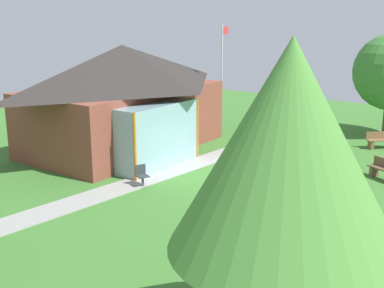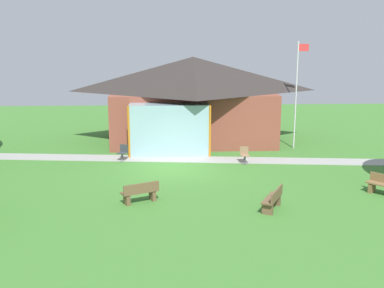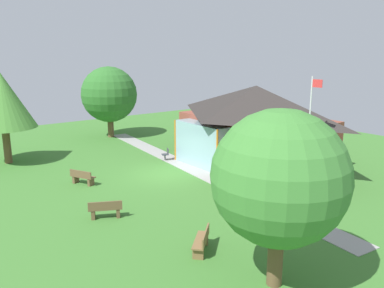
{
  "view_description": "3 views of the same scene",
  "coord_description": "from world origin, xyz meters",
  "px_view_note": "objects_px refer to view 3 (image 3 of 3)",
  "views": [
    {
      "loc": [
        -16.03,
        -10.06,
        6.38
      ],
      "look_at": [
        0.16,
        1.53,
        1.18
      ],
      "focal_mm": 44.76,
      "sensor_mm": 36.0,
      "label": 1
    },
    {
      "loc": [
        -0.16,
        -23.29,
        6.66
      ],
      "look_at": [
        0.95,
        1.33,
        1.01
      ],
      "focal_mm": 46.01,
      "sensor_mm": 36.0,
      "label": 2
    },
    {
      "loc": [
        19.14,
        -12.68,
        7.27
      ],
      "look_at": [
        -0.57,
        2.57,
        1.47
      ],
      "focal_mm": 36.69,
      "sensor_mm": 36.0,
      "label": 3
    }
  ],
  "objects_px": {
    "tree_lawn_corner": "(2,100)",
    "tree_far_east": "(279,178)",
    "bench_lawn_far_right": "(202,242)",
    "bench_front_right": "(106,210)",
    "tree_west_hedge": "(109,95)",
    "pavilion": "(253,123)",
    "patio_chair_lawn_spare": "(218,180)",
    "patio_chair_west": "(166,155)",
    "bench_front_center": "(82,178)",
    "flagpole": "(309,130)"
  },
  "relations": [
    {
      "from": "tree_lawn_corner",
      "to": "tree_far_east",
      "type": "relative_size",
      "value": 1.08
    },
    {
      "from": "bench_lawn_far_right",
      "to": "tree_far_east",
      "type": "distance_m",
      "value": 4.44
    },
    {
      "from": "bench_front_right",
      "to": "tree_west_hedge",
      "type": "relative_size",
      "value": 0.25
    },
    {
      "from": "tree_lawn_corner",
      "to": "tree_far_east",
      "type": "distance_m",
      "value": 20.81
    },
    {
      "from": "tree_lawn_corner",
      "to": "bench_lawn_far_right",
      "type": "bearing_deg",
      "value": 8.68
    },
    {
      "from": "pavilion",
      "to": "tree_lawn_corner",
      "type": "height_order",
      "value": "tree_lawn_corner"
    },
    {
      "from": "patio_chair_lawn_spare",
      "to": "patio_chair_west",
      "type": "xyz_separation_m",
      "value": [
        -6.33,
        0.8,
        0.0
      ]
    },
    {
      "from": "patio_chair_lawn_spare",
      "to": "tree_lawn_corner",
      "type": "height_order",
      "value": "tree_lawn_corner"
    },
    {
      "from": "tree_far_east",
      "to": "bench_front_right",
      "type": "bearing_deg",
      "value": -166.09
    },
    {
      "from": "bench_front_center",
      "to": "tree_lawn_corner",
      "type": "xyz_separation_m",
      "value": [
        -7.36,
        -2.2,
        3.85
      ]
    },
    {
      "from": "patio_chair_west",
      "to": "tree_lawn_corner",
      "type": "xyz_separation_m",
      "value": [
        -6.07,
        -8.76,
        3.84
      ]
    },
    {
      "from": "bench_front_right",
      "to": "bench_front_center",
      "type": "bearing_deg",
      "value": 105.57
    },
    {
      "from": "pavilion",
      "to": "tree_lawn_corner",
      "type": "bearing_deg",
      "value": -126.91
    },
    {
      "from": "flagpole",
      "to": "patio_chair_west",
      "type": "distance_m",
      "value": 10.47
    },
    {
      "from": "flagpole",
      "to": "tree_lawn_corner",
      "type": "xyz_separation_m",
      "value": [
        -15.81,
        -11.22,
        0.89
      ]
    },
    {
      "from": "bench_front_center",
      "to": "pavilion",
      "type": "bearing_deg",
      "value": 50.95
    },
    {
      "from": "patio_chair_lawn_spare",
      "to": "patio_chair_west",
      "type": "distance_m",
      "value": 6.38
    },
    {
      "from": "pavilion",
      "to": "bench_front_right",
      "type": "relative_size",
      "value": 6.93
    },
    {
      "from": "patio_chair_lawn_spare",
      "to": "tree_west_hedge",
      "type": "bearing_deg",
      "value": -8.68
    },
    {
      "from": "patio_chair_lawn_spare",
      "to": "tree_west_hedge",
      "type": "height_order",
      "value": "tree_west_hedge"
    },
    {
      "from": "patio_chair_west",
      "to": "pavilion",
      "type": "bearing_deg",
      "value": -107.19
    },
    {
      "from": "flagpole",
      "to": "bench_front_right",
      "type": "bearing_deg",
      "value": -108.39
    },
    {
      "from": "flagpole",
      "to": "pavilion",
      "type": "bearing_deg",
      "value": 161.34
    },
    {
      "from": "bench_front_center",
      "to": "patio_chair_west",
      "type": "distance_m",
      "value": 6.69
    },
    {
      "from": "patio_chair_west",
      "to": "tree_west_hedge",
      "type": "bearing_deg",
      "value": 20.36
    },
    {
      "from": "patio_chair_west",
      "to": "tree_far_east",
      "type": "relative_size",
      "value": 0.15
    },
    {
      "from": "patio_chair_west",
      "to": "tree_far_east",
      "type": "xyz_separation_m",
      "value": [
        14.49,
        -5.59,
        3.16
      ]
    },
    {
      "from": "pavilion",
      "to": "tree_lawn_corner",
      "type": "xyz_separation_m",
      "value": [
        -9.92,
        -13.21,
        1.56
      ]
    },
    {
      "from": "tree_lawn_corner",
      "to": "flagpole",
      "type": "bearing_deg",
      "value": 35.35
    },
    {
      "from": "pavilion",
      "to": "tree_far_east",
      "type": "relative_size",
      "value": 1.87
    },
    {
      "from": "patio_chair_lawn_spare",
      "to": "patio_chair_west",
      "type": "relative_size",
      "value": 1.0
    },
    {
      "from": "bench_front_right",
      "to": "tree_far_east",
      "type": "relative_size",
      "value": 0.27
    },
    {
      "from": "pavilion",
      "to": "bench_front_right",
      "type": "height_order",
      "value": "pavilion"
    },
    {
      "from": "pavilion",
      "to": "patio_chair_lawn_spare",
      "type": "bearing_deg",
      "value": -64.7
    },
    {
      "from": "tree_lawn_corner",
      "to": "tree_west_hedge",
      "type": "relative_size",
      "value": 1.0
    },
    {
      "from": "bench_front_right",
      "to": "tree_lawn_corner",
      "type": "distance_m",
      "value": 13.1
    },
    {
      "from": "bench_front_right",
      "to": "patio_chair_west",
      "type": "bearing_deg",
      "value": 67.09
    },
    {
      "from": "pavilion",
      "to": "flagpole",
      "type": "height_order",
      "value": "flagpole"
    },
    {
      "from": "flagpole",
      "to": "bench_lawn_far_right",
      "type": "bearing_deg",
      "value": -78.85
    },
    {
      "from": "bench_front_right",
      "to": "tree_lawn_corner",
      "type": "bearing_deg",
      "value": 122.32
    },
    {
      "from": "tree_lawn_corner",
      "to": "bench_front_right",
      "type": "bearing_deg",
      "value": 5.35
    },
    {
      "from": "flagpole",
      "to": "patio_chair_lawn_spare",
      "type": "relative_size",
      "value": 7.13
    },
    {
      "from": "flagpole",
      "to": "tree_far_east",
      "type": "distance_m",
      "value": 9.34
    },
    {
      "from": "bench_front_center",
      "to": "patio_chair_lawn_spare",
      "type": "bearing_deg",
      "value": 22.9
    },
    {
      "from": "tree_far_east",
      "to": "patio_chair_west",
      "type": "bearing_deg",
      "value": 158.91
    },
    {
      "from": "bench_front_right",
      "to": "tree_lawn_corner",
      "type": "xyz_separation_m",
      "value": [
        -12.47,
        -1.17,
        3.85
      ]
    },
    {
      "from": "bench_front_right",
      "to": "patio_chair_lawn_spare",
      "type": "bearing_deg",
      "value": 27.57
    },
    {
      "from": "bench_lawn_far_right",
      "to": "tree_west_hedge",
      "type": "relative_size",
      "value": 0.23
    },
    {
      "from": "bench_front_right",
      "to": "bench_front_center",
      "type": "xyz_separation_m",
      "value": [
        -5.11,
        1.03,
        0.0
      ]
    },
    {
      "from": "patio_chair_west",
      "to": "patio_chair_lawn_spare",
      "type": "bearing_deg",
      "value": -163.46
    }
  ]
}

